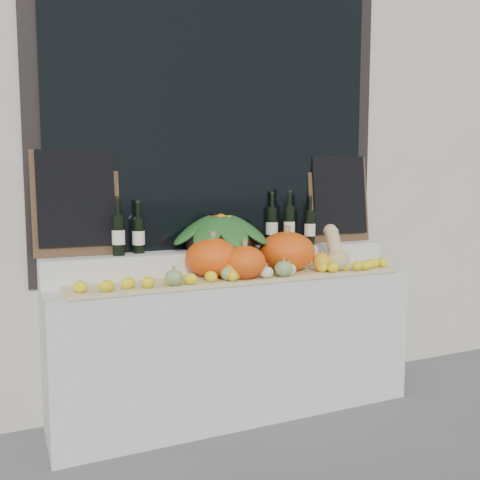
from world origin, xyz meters
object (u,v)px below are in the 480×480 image
object	(u,v)px
butternut_squash	(336,251)
wine_bottle_tall	(272,226)
pumpkin_left	(213,257)
produce_bowl	(221,232)
pumpkin_right	(287,251)

from	to	relation	value
butternut_squash	wine_bottle_tall	world-z (taller)	wine_bottle_tall
pumpkin_left	produce_bowl	world-z (taller)	produce_bowl
pumpkin_right	produce_bowl	xyz separation A→B (m)	(-0.37, 0.20, 0.12)
pumpkin_right	wine_bottle_tall	size ratio (longest dim) A/B	0.98
butternut_squash	wine_bottle_tall	bearing A→B (deg)	125.33
pumpkin_left	wine_bottle_tall	world-z (taller)	wine_bottle_tall
produce_bowl	butternut_squash	bearing A→B (deg)	-24.09
butternut_squash	wine_bottle_tall	distance (m)	0.49
pumpkin_right	butternut_squash	size ratio (longest dim) A/B	1.22
pumpkin_left	wine_bottle_tall	bearing A→B (deg)	27.04
butternut_squash	produce_bowl	distance (m)	0.75
pumpkin_left	produce_bowl	xyz separation A→B (m)	(0.13, 0.20, 0.13)
pumpkin_left	butternut_squash	size ratio (longest dim) A/B	1.14
pumpkin_left	produce_bowl	size ratio (longest dim) A/B	0.49
pumpkin_left	pumpkin_right	distance (m)	0.51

